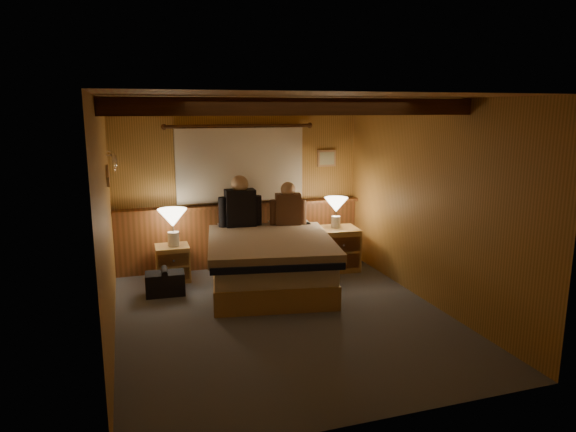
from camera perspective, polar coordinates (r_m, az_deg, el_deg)
name	(u,v)px	position (r m, az deg, el deg)	size (l,w,h in m)	color
floor	(283,316)	(5.89, -0.57, -11.07)	(4.20, 4.20, 0.00)	#4C505B
ceiling	(282,98)	(5.42, -0.62, 12.99)	(4.20, 4.20, 0.00)	#B68944
wall_back	(240,185)	(7.53, -5.37, 3.46)	(3.60, 3.60, 0.00)	#B58441
wall_left	(106,223)	(5.29, -19.54, -0.75)	(4.20, 4.20, 0.00)	#B58441
wall_right	(428,203)	(6.30, 15.25, 1.44)	(4.20, 4.20, 0.00)	#B58441
wall_front	(372,268)	(3.64, 9.34, -5.76)	(3.60, 3.60, 0.00)	#B58441
wainscot	(242,233)	(7.61, -5.16, -1.94)	(3.60, 0.23, 0.94)	brown
curtain_window	(241,163)	(7.42, -5.30, 5.84)	(2.18, 0.09, 1.11)	#4F2B13
ceiling_beams	(278,107)	(5.57, -1.09, 12.03)	(3.60, 1.65, 0.16)	#4F2B13
coat_rail	(113,160)	(6.78, -18.84, 5.94)	(0.05, 0.55, 0.24)	silver
framed_print	(327,158)	(7.87, 4.31, 6.41)	(0.30, 0.04, 0.25)	tan
bed	(270,261)	(6.70, -2.05, -4.99)	(1.83, 2.21, 0.68)	tan
nightstand_left	(173,263)	(7.14, -12.68, -5.13)	(0.45, 0.41, 0.49)	tan
nightstand_right	(338,249)	(7.47, 5.54, -3.63)	(0.60, 0.56, 0.61)	tan
lamp_left	(173,220)	(6.98, -12.70, -0.46)	(0.39, 0.39, 0.50)	silver
lamp_right	(336,207)	(7.35, 5.36, 1.05)	(0.34, 0.34, 0.44)	silver
person_left	(240,205)	(7.18, -5.34, 1.20)	(0.61, 0.26, 0.74)	black
person_right	(288,207)	(7.25, 0.00, 1.00)	(0.52, 0.27, 0.64)	#4E311F
duffel_bag	(165,283)	(6.66, -13.49, -7.25)	(0.49, 0.31, 0.34)	black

